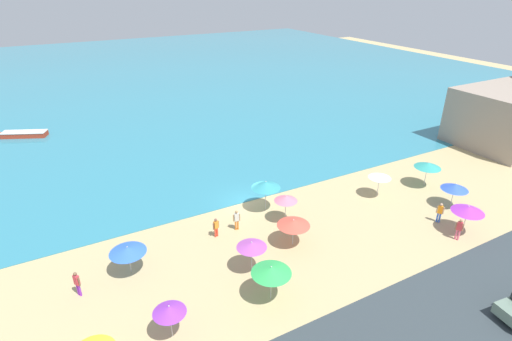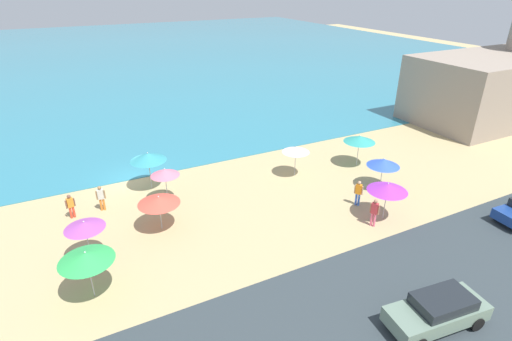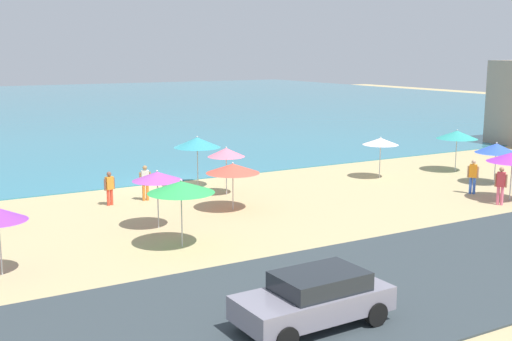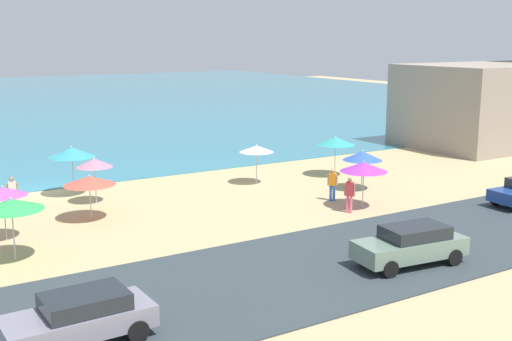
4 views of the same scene
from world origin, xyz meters
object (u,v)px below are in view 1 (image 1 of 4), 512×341
bather_0 (77,282)px  skiff_nearshore (24,134)px  beach_umbrella_10 (380,176)px  beach_umbrella_11 (468,209)px  bather_1 (216,227)px  bather_4 (440,212)px  beach_umbrella_8 (286,198)px  beach_umbrella_3 (428,165)px  beach_umbrella_2 (128,250)px  bather_2 (237,219)px  beach_umbrella_9 (266,185)px  bather_3 (459,228)px  beach_umbrella_5 (294,223)px  beach_umbrella_0 (252,245)px  beach_umbrella_6 (271,270)px  beach_umbrella_4 (169,309)px  beach_umbrella_7 (455,187)px

bather_0 → skiff_nearshore: size_ratio=0.32×
beach_umbrella_10 → beach_umbrella_11: (1.78, -7.46, 0.02)m
bather_1 → bather_4: (16.68, -6.78, 0.09)m
beach_umbrella_8 → bather_1: (-5.78, 0.74, -1.26)m
beach_umbrella_3 → skiff_nearshore: beach_umbrella_3 is taller
beach_umbrella_2 → bather_2: size_ratio=1.41×
beach_umbrella_9 → bather_4: 14.23m
beach_umbrella_2 → bather_3: bearing=-19.5°
beach_umbrella_8 → bather_4: size_ratio=1.40×
beach_umbrella_5 → skiff_nearshore: size_ratio=0.43×
beach_umbrella_9 → beach_umbrella_2: bearing=-167.4°
bather_0 → bather_1: size_ratio=1.12×
beach_umbrella_10 → beach_umbrella_9: bearing=164.1°
beach_umbrella_5 → beach_umbrella_8: beach_umbrella_8 is taller
beach_umbrella_5 → bather_0: beach_umbrella_5 is taller
beach_umbrella_0 → beach_umbrella_6: (-0.20, -2.89, 0.11)m
beach_umbrella_9 → bather_1: beach_umbrella_9 is taller
beach_umbrella_0 → beach_umbrella_8: beach_umbrella_8 is taller
beach_umbrella_3 → beach_umbrella_4: bearing=-167.9°
beach_umbrella_9 → beach_umbrella_10: beach_umbrella_9 is taller
beach_umbrella_6 → bather_0: (-10.38, 6.02, -1.25)m
beach_umbrella_7 → bather_1: (-19.69, 5.65, -1.07)m
beach_umbrella_9 → beach_umbrella_5: bearing=-97.4°
bather_2 → skiff_nearshore: bather_2 is taller
beach_umbrella_11 → bather_4: size_ratio=1.39×
beach_umbrella_2 → bather_0: (-3.33, -0.63, -0.87)m
beach_umbrella_6 → bather_4: size_ratio=1.45×
beach_umbrella_4 → bather_1: beach_umbrella_4 is taller
beach_umbrella_11 → bather_1: bearing=153.0°
beach_umbrella_11 → bather_2: beach_umbrella_11 is taller
bather_0 → beach_umbrella_4: bearing=-55.1°
beach_umbrella_0 → beach_umbrella_7: (19.17, -0.81, -0.18)m
bather_4 → bather_3: bearing=-108.3°
beach_umbrella_0 → skiff_nearshore: bearing=110.1°
skiff_nearshore → beach_umbrella_2: bearing=-79.6°
beach_umbrella_7 → beach_umbrella_10: beach_umbrella_10 is taller
beach_umbrella_6 → beach_umbrella_7: 19.49m
bather_4 → skiff_nearshore: bearing=127.8°
beach_umbrella_6 → bather_1: beach_umbrella_6 is taller
beach_umbrella_11 → bather_4: beach_umbrella_11 is taller
bather_0 → beach_umbrella_10: bearing=1.0°
beach_umbrella_5 → beach_umbrella_7: (15.09, -1.99, 0.05)m
bather_2 → skiff_nearshore: bearing=115.0°
bather_1 → bather_4: 18.01m
beach_umbrella_7 → beach_umbrella_5: bearing=172.5°
beach_umbrella_4 → beach_umbrella_6: (6.27, -0.12, 0.25)m
beach_umbrella_2 → beach_umbrella_9: size_ratio=0.89×
beach_umbrella_2 → bather_3: beach_umbrella_2 is taller
beach_umbrella_7 → beach_umbrella_4: bearing=-175.6°
beach_umbrella_5 → bather_1: size_ratio=1.52×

